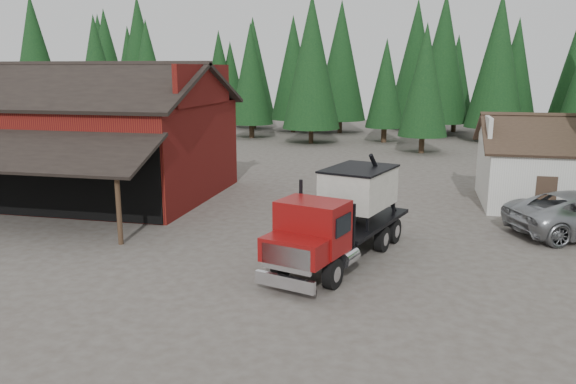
# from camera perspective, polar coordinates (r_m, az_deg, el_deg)

# --- Properties ---
(ground) EXTENTS (120.00, 120.00, 0.00)m
(ground) POSITION_cam_1_polar(r_m,az_deg,el_deg) (19.23, -4.92, -8.30)
(ground) COLOR #4C443B
(ground) RESTS_ON ground
(red_barn) EXTENTS (12.80, 13.63, 7.18)m
(red_barn) POSITION_cam_1_polar(r_m,az_deg,el_deg) (31.97, -18.50, 4.42)
(red_barn) COLOR maroon
(red_barn) RESTS_ON ground
(farmhouse) EXTENTS (8.60, 6.42, 4.65)m
(farmhouse) POSITION_cam_1_polar(r_m,az_deg,el_deg) (31.40, 26.42, 1.72)
(farmhouse) COLOR silver
(farmhouse) RESTS_ON ground
(conifer_backdrop) EXTENTS (76.00, 16.00, 16.00)m
(conifer_backdrop) POSITION_cam_1_polar(r_m,az_deg,el_deg) (59.75, 7.58, 5.79)
(conifer_backdrop) COLOR black
(conifer_backdrop) RESTS_ON ground
(near_pine_a) EXTENTS (4.40, 4.40, 11.40)m
(near_pine_a) POSITION_cam_1_polar(r_m,az_deg,el_deg) (52.89, -18.85, 11.34)
(near_pine_a) COLOR #382619
(near_pine_a) RESTS_ON ground
(near_pine_b) EXTENTS (3.96, 3.96, 10.40)m
(near_pine_b) POSITION_cam_1_polar(r_m,az_deg,el_deg) (47.10, 13.73, 10.98)
(near_pine_b) COLOR #382619
(near_pine_b) RESTS_ON ground
(near_pine_d) EXTENTS (5.28, 5.28, 13.40)m
(near_pine_d) POSITION_cam_1_polar(r_m,az_deg,el_deg) (52.00, 2.42, 13.08)
(near_pine_d) COLOR #382619
(near_pine_d) RESTS_ON ground
(feed_truck) EXTENTS (4.48, 8.41, 3.67)m
(feed_truck) POSITION_cam_1_polar(r_m,az_deg,el_deg) (20.20, 5.59, -2.18)
(feed_truck) COLOR black
(feed_truck) RESTS_ON ground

